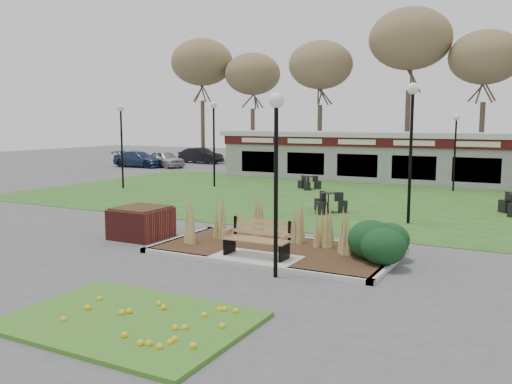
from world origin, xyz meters
The scene contains 18 objects.
ground centered at (0.00, 0.00, 0.00)m, with size 100.00×100.00×0.00m, color #515154.
lawn centered at (0.00, 12.00, 0.01)m, with size 34.00×16.00×0.02m, color #2A581C.
flower_bed centered at (0.00, -4.60, 0.07)m, with size 4.20×3.00×0.16m.
planting_bed centered at (1.27, 1.35, 0.37)m, with size 6.75×3.40×1.27m.
park_bench centered at (0.00, 0.25, 0.59)m, with size 1.70×0.66×0.93m.
brick_planter centered at (-4.40, 1.00, 0.48)m, with size 1.50×1.50×0.95m.
food_pavilion centered at (0.00, 19.96, 1.48)m, with size 24.60×3.40×2.90m.
tree_backdrop centered at (0.00, 28.00, 8.36)m, with size 47.24×5.24×10.36m.
lamp_post_near_left centered at (1.03, -0.85, 3.02)m, with size 0.34×0.34×4.14m.
lamp_post_mid_left centered at (-13.27, 10.12, 3.20)m, with size 0.36×0.36×4.39m.
lamp_post_mid_right centered at (2.25, 7.12, 3.50)m, with size 0.40×0.40×4.80m.
lamp_post_far_right centered at (2.31, 17.00, 2.82)m, with size 0.32×0.32×3.87m.
lamp_post_far_left centered at (-9.41, 13.01, 3.35)m, with size 0.38×0.38×4.59m.
bistro_set_a centered at (-1.00, 7.96, 0.27)m, with size 1.43×1.31×0.76m.
bistro_set_b centered at (-4.44, 14.33, 0.24)m, with size 1.23×1.20×0.67m.
car_silver centered at (-19.50, 21.85, 0.64)m, with size 1.52×3.77×1.28m, color silver.
car_black centered at (-19.37, 26.56, 0.65)m, with size 1.37×3.93×1.30m, color black.
car_blue centered at (-21.34, 21.00, 0.62)m, with size 1.72×4.24×1.23m, color navy.
Camera 1 is at (6.25, -11.61, 3.51)m, focal length 38.00 mm.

